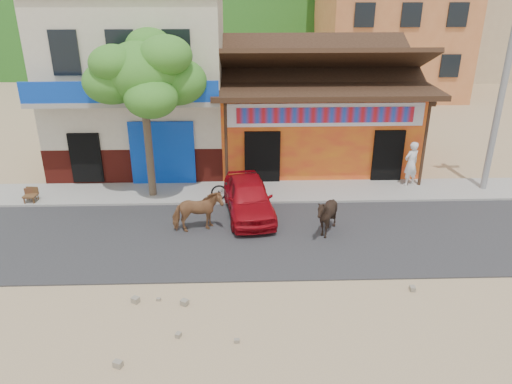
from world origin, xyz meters
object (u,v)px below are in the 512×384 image
cafe_chair_left (29,190)px  pedestrian (411,164)px  cow_dark (327,215)px  scooter (234,187)px  tree (146,117)px  utility_pole (503,86)px  red_car (249,197)px  cafe_chair_right (29,190)px  cow_tan (198,212)px

cafe_chair_left → pedestrian: bearing=-4.3°
cow_dark → scooter: (-2.97, 2.71, -0.15)m
tree → scooter: bearing=-9.2°
utility_pole → cow_dark: size_ratio=5.82×
tree → pedestrian: bearing=3.5°
utility_pole → red_car: (-9.20, -1.81, -3.43)m
utility_pole → cafe_chair_left: (-17.20, -0.70, -3.56)m
scooter → pedestrian: bearing=-88.4°
cow_dark → scooter: bearing=-152.3°
utility_pole → cafe_chair_right: bearing=-177.7°
scooter → cow_dark: bearing=-140.0°
tree → utility_pole: utility_pole is taller
red_car → cafe_chair_right: bearing=165.0°
pedestrian → cafe_chair_right: size_ratio=1.87×
cow_tan → cafe_chair_right: bearing=54.1°
cow_dark → scooter: cow_dark is taller
cow_dark → red_car: bearing=-142.8°
cafe_chair_left → cafe_chair_right: bearing=-8.7°
red_car → pedestrian: pedestrian is taller
tree → scooter: size_ratio=3.43×
red_car → cafe_chair_left: size_ratio=4.32×
cow_tan → cafe_chair_left: size_ratio=1.83×
cow_dark → cafe_chair_right: cow_dark is taller
utility_pole → cow_dark: utility_pole is taller
cow_dark → red_car: cow_dark is taller
cafe_chair_right → utility_pole: bearing=8.7°
utility_pole → red_car: size_ratio=2.10×
tree → cafe_chair_left: bearing=-173.5°
tree → cafe_chair_right: bearing=-173.5°
cafe_chair_left → cafe_chair_right: (0.03, 0.00, 0.03)m
tree → cow_dark: tree is taller
pedestrian → cafe_chair_left: bearing=-20.5°
utility_pole → cow_tan: (-10.88, -3.01, -3.40)m
red_car → pedestrian: size_ratio=2.14×
pedestrian → cafe_chair_left: 14.43m
red_car → scooter: bearing=107.1°
cow_tan → cafe_chair_left: (-6.32, 2.31, -0.16)m
tree → scooter: (3.10, -0.50, -2.54)m
scooter → cafe_chair_right: cafe_chair_right is taller
cafe_chair_right → pedestrian: bearing=10.8°
pedestrian → cafe_chair_right: pedestrian is taller
cow_tan → pedestrian: (8.06, 3.42, 0.29)m
utility_pole → scooter: size_ratio=4.57×
tree → pedestrian: size_ratio=3.37×
cafe_chair_left → red_car: bearing=-16.7°
tree → pedestrian: 10.22m
cow_tan → pedestrian: bearing=-82.7°
utility_pole → cow_tan: size_ratio=4.97×
red_car → cow_tan: bearing=-151.6°
tree → pedestrian: tree is taller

